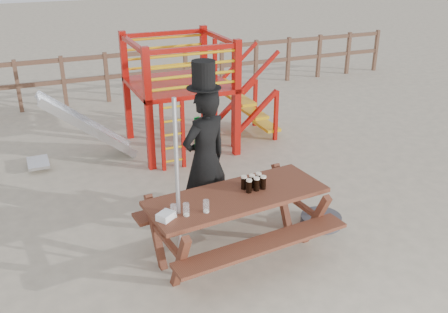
% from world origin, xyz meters
% --- Properties ---
extents(ground, '(60.00, 60.00, 0.00)m').
position_xyz_m(ground, '(0.00, 0.00, 0.00)').
color(ground, '#BCAD92').
rests_on(ground, ground).
extents(back_fence, '(15.09, 0.09, 1.20)m').
position_xyz_m(back_fence, '(0.00, 7.00, 0.74)').
color(back_fence, brown).
rests_on(back_fence, ground).
extents(playground_fort, '(4.71, 1.84, 2.10)m').
position_xyz_m(playground_fort, '(0.12, 3.58, 1.07)').
color(playground_fort, '#A8110B').
rests_on(playground_fort, ground).
extents(picnic_table, '(2.31, 1.70, 0.84)m').
position_xyz_m(picnic_table, '(-0.32, -0.10, 0.53)').
color(picnic_table, brown).
rests_on(picnic_table, ground).
extents(man_with_hat, '(0.82, 0.67, 2.29)m').
position_xyz_m(man_with_hat, '(-0.41, 0.75, 1.02)').
color(man_with_hat, black).
rests_on(man_with_hat, ground).
extents(metal_pole, '(0.05, 0.05, 2.17)m').
position_xyz_m(metal_pole, '(-1.11, -0.24, 1.09)').
color(metal_pole, '#B2B2B7').
rests_on(metal_pole, ground).
extents(parasol_base, '(0.56, 0.56, 0.24)m').
position_xyz_m(parasol_base, '(1.05, 0.08, 0.07)').
color(parasol_base, '#3B3B41').
rests_on(parasol_base, ground).
extents(paper_bag, '(0.23, 0.22, 0.08)m').
position_xyz_m(paper_bag, '(-1.28, -0.31, 0.88)').
color(paper_bag, white).
rests_on(paper_bag, picnic_table).
extents(stout_pints, '(0.29, 0.19, 0.17)m').
position_xyz_m(stout_pints, '(-0.08, -0.04, 0.93)').
color(stout_pints, black).
rests_on(stout_pints, picnic_table).
extents(empty_glasses, '(0.43, 0.11, 0.15)m').
position_xyz_m(empty_glasses, '(-1.02, -0.32, 0.91)').
color(empty_glasses, silver).
rests_on(empty_glasses, picnic_table).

